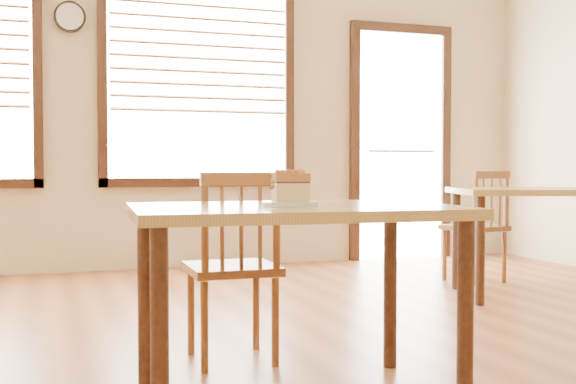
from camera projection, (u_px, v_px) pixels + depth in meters
The scene contains 9 objects.
window_right at pixel (199, 64), 6.39m from camera, with size 1.76×0.10×1.96m.
entry_door at pixel (401, 136), 7.06m from camera, with size 1.08×0.06×2.29m.
wall_clock at pixel (70, 17), 6.01m from camera, with size 0.26×0.05×0.26m.
cafe_table_main at pixel (294, 231), 2.75m from camera, with size 1.27×0.89×0.75m.
cafe_chair_main at pixel (234, 266), 3.29m from camera, with size 0.40×0.40×0.88m.
cafe_table_second at pixel (540, 203), 4.97m from camera, with size 1.32×1.08×0.75m.
cafe_chair_second at pixel (478, 226), 5.59m from camera, with size 0.46×0.46×0.87m.
plate at pixel (291, 204), 2.70m from camera, with size 0.21×0.21×0.02m.
cake_slice at pixel (291, 186), 2.70m from camera, with size 0.15×0.11×0.12m.
Camera 1 is at (-1.02, -2.37, 0.90)m, focal length 45.00 mm.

